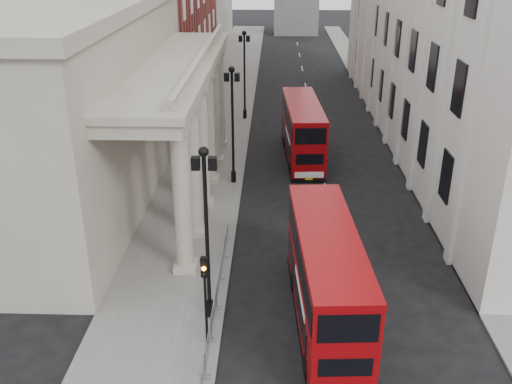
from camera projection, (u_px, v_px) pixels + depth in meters
ground at (214, 378)px, 22.95m from camera, size 260.00×260.00×0.00m
sidewalk_west at (214, 138)px, 50.41m from camera, size 6.00×140.00×0.12m
sidewalk_east at (402, 140)px, 49.91m from camera, size 3.00×140.00×0.12m
kerb at (248, 138)px, 50.31m from camera, size 0.20×140.00×0.14m
portico_building at (79, 109)px, 37.26m from camera, size 9.00×28.00×12.00m
lamp_post_south at (206, 224)px, 24.62m from camera, size 1.05×0.44×8.32m
lamp_post_mid at (233, 118)px, 39.23m from camera, size 1.05×0.44×8.32m
lamp_post_north at (244, 69)px, 53.84m from camera, size 1.05×0.44×8.32m
traffic_light at (205, 285)px, 23.51m from camera, size 0.28×0.33×4.30m
crowd_barriers at (211, 330)px, 24.72m from camera, size 0.50×18.75×1.10m
bus_near at (326, 277)px, 25.41m from camera, size 3.18×10.76×4.59m
bus_far at (303, 130)px, 45.04m from camera, size 3.15×10.62×4.53m
pedestrian_a at (190, 203)px, 36.07m from camera, size 0.66×0.57×1.53m
pedestrian_b at (199, 171)px, 40.83m from camera, size 0.90×0.74×1.71m
pedestrian_c at (210, 157)px, 43.03m from camera, size 1.08×0.89×1.90m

